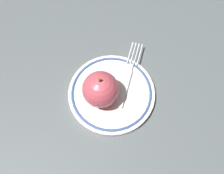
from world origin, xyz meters
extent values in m
plane|color=#4D5556|center=(0.00, 0.00, 0.00)|extent=(2.00, 2.00, 0.00)
cylinder|color=silver|center=(0.00, -0.02, 0.01)|extent=(0.20, 0.20, 0.01)
torus|color=#304F83|center=(0.00, -0.02, 0.01)|extent=(0.19, 0.19, 0.01)
sphere|color=#BF4652|center=(-0.02, 0.00, 0.06)|extent=(0.08, 0.08, 0.08)
cylinder|color=brown|center=(-0.02, 0.00, 0.10)|extent=(0.00, 0.00, 0.01)
cube|color=silver|center=(0.02, -0.04, 0.02)|extent=(0.10, 0.02, 0.00)
cube|color=silver|center=(0.08, -0.04, 0.02)|extent=(0.02, 0.01, 0.00)
cube|color=silver|center=(0.12, -0.04, 0.02)|extent=(0.06, 0.01, 0.00)
cube|color=silver|center=(0.12, -0.03, 0.02)|extent=(0.06, 0.01, 0.00)
cube|color=silver|center=(0.12, -0.03, 0.02)|extent=(0.06, 0.01, 0.00)
cube|color=silver|center=(0.11, -0.02, 0.02)|extent=(0.06, 0.01, 0.00)
camera|label=1|loc=(-0.21, -0.11, 0.54)|focal=40.00mm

